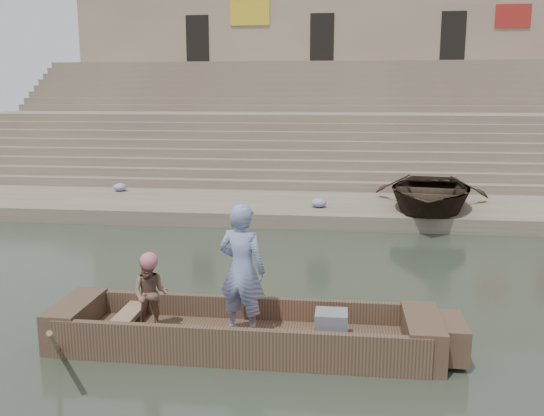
% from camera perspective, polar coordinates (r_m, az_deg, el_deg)
% --- Properties ---
extents(ground, '(120.00, 120.00, 0.00)m').
position_cam_1_polar(ground, '(10.16, 10.53, -10.20)').
color(ground, '#293326').
rests_on(ground, ground).
extents(lower_landing, '(32.00, 4.00, 0.40)m').
position_cam_1_polar(lower_landing, '(17.80, 9.03, -0.18)').
color(lower_landing, gray).
rests_on(lower_landing, ground).
extents(mid_landing, '(32.00, 3.00, 2.80)m').
position_cam_1_polar(mid_landing, '(25.06, 8.54, 5.88)').
color(mid_landing, gray).
rests_on(mid_landing, ground).
extents(upper_landing, '(32.00, 3.00, 5.20)m').
position_cam_1_polar(upper_landing, '(31.97, 8.29, 9.17)').
color(upper_landing, gray).
rests_on(upper_landing, ground).
extents(ghat_steps, '(32.00, 11.00, 5.20)m').
position_cam_1_polar(ghat_steps, '(26.71, 8.48, 7.07)').
color(ghat_steps, gray).
rests_on(ghat_steps, ground).
extents(building_wall, '(32.00, 5.07, 11.20)m').
position_cam_1_polar(building_wall, '(36.00, 8.30, 14.17)').
color(building_wall, tan).
rests_on(building_wall, ground).
extents(main_rowboat, '(5.00, 1.30, 0.22)m').
position_cam_1_polar(main_rowboat, '(8.77, -2.84, -12.79)').
color(main_rowboat, brown).
rests_on(main_rowboat, ground).
extents(rowboat_trim, '(6.04, 2.63, 1.79)m').
position_cam_1_polar(rowboat_trim, '(8.65, -1.45, -11.71)').
color(rowboat_trim, brown).
rests_on(rowboat_trim, ground).
extents(standing_man, '(0.80, 0.63, 1.93)m').
position_cam_1_polar(standing_man, '(8.41, -2.94, -6.02)').
color(standing_man, navy).
rests_on(standing_man, main_rowboat).
extents(rowing_man, '(0.57, 0.46, 1.12)m').
position_cam_1_polar(rowing_man, '(8.81, -11.75, -8.20)').
color(rowing_man, '#246C50').
rests_on(rowing_man, main_rowboat).
extents(television, '(0.46, 0.42, 0.40)m').
position_cam_1_polar(television, '(8.54, 5.71, -11.26)').
color(television, slate).
rests_on(television, main_rowboat).
extents(beached_rowboat, '(4.15, 5.26, 0.98)m').
position_cam_1_polar(beached_rowboat, '(17.26, 15.06, 1.55)').
color(beached_rowboat, '#2D2116').
rests_on(beached_rowboat, lower_landing).
extents(cloth_bundles, '(7.21, 2.45, 0.26)m').
position_cam_1_polar(cloth_bundles, '(18.41, -5.87, 1.33)').
color(cloth_bundles, '#3F5999').
rests_on(cloth_bundles, lower_landing).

